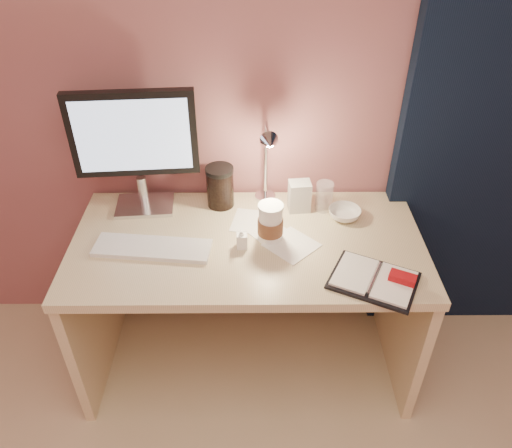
{
  "coord_description": "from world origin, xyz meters",
  "views": [
    {
      "loc": [
        0.02,
        -0.17,
        1.97
      ],
      "look_at": [
        0.03,
        1.33,
        0.85
      ],
      "focal_mm": 35.0,
      "sensor_mm": 36.0,
      "label": 1
    }
  ],
  "objects_px": {
    "keyboard": "(152,248)",
    "dark_jar": "(220,188)",
    "coffee_cup": "(270,223)",
    "clear_cup": "(324,196)",
    "product_box": "(299,196)",
    "desk_lamp": "(265,161)",
    "planner": "(376,280)",
    "bowl": "(345,214)",
    "lotion_bottle": "(242,238)",
    "monitor": "(135,142)",
    "desk": "(248,270)"
  },
  "relations": [
    {
      "from": "lotion_bottle",
      "to": "planner",
      "type": "bearing_deg",
      "value": -22.53
    },
    {
      "from": "desk",
      "to": "clear_cup",
      "type": "height_order",
      "value": "clear_cup"
    },
    {
      "from": "clear_cup",
      "to": "desk_lamp",
      "type": "distance_m",
      "value": 0.31
    },
    {
      "from": "clear_cup",
      "to": "lotion_bottle",
      "type": "height_order",
      "value": "clear_cup"
    },
    {
      "from": "coffee_cup",
      "to": "product_box",
      "type": "relative_size",
      "value": 1.21
    },
    {
      "from": "keyboard",
      "to": "clear_cup",
      "type": "height_order",
      "value": "clear_cup"
    },
    {
      "from": "monitor",
      "to": "dark_jar",
      "type": "height_order",
      "value": "monitor"
    },
    {
      "from": "dark_jar",
      "to": "desk",
      "type": "bearing_deg",
      "value": -57.2
    },
    {
      "from": "planner",
      "to": "bowl",
      "type": "height_order",
      "value": "planner"
    },
    {
      "from": "product_box",
      "to": "desk_lamp",
      "type": "height_order",
      "value": "desk_lamp"
    },
    {
      "from": "coffee_cup",
      "to": "dark_jar",
      "type": "height_order",
      "value": "same"
    },
    {
      "from": "monitor",
      "to": "clear_cup",
      "type": "relative_size",
      "value": 4.11
    },
    {
      "from": "desk",
      "to": "desk_lamp",
      "type": "bearing_deg",
      "value": 61.62
    },
    {
      "from": "coffee_cup",
      "to": "desk_lamp",
      "type": "distance_m",
      "value": 0.26
    },
    {
      "from": "monitor",
      "to": "keyboard",
      "type": "height_order",
      "value": "monitor"
    },
    {
      "from": "bowl",
      "to": "product_box",
      "type": "distance_m",
      "value": 0.2
    },
    {
      "from": "lotion_bottle",
      "to": "desk_lamp",
      "type": "height_order",
      "value": "desk_lamp"
    },
    {
      "from": "keyboard",
      "to": "clear_cup",
      "type": "xyz_separation_m",
      "value": [
        0.69,
        0.27,
        0.06
      ]
    },
    {
      "from": "clear_cup",
      "to": "bowl",
      "type": "relative_size",
      "value": 0.95
    },
    {
      "from": "coffee_cup",
      "to": "clear_cup",
      "type": "bearing_deg",
      "value": 41.35
    },
    {
      "from": "bowl",
      "to": "product_box",
      "type": "xyz_separation_m",
      "value": [
        -0.19,
        0.06,
        0.05
      ]
    },
    {
      "from": "bowl",
      "to": "lotion_bottle",
      "type": "height_order",
      "value": "lotion_bottle"
    },
    {
      "from": "coffee_cup",
      "to": "keyboard",
      "type": "bearing_deg",
      "value": -171.83
    },
    {
      "from": "planner",
      "to": "bowl",
      "type": "xyz_separation_m",
      "value": [
        -0.06,
        0.39,
        0.01
      ]
    },
    {
      "from": "monitor",
      "to": "keyboard",
      "type": "relative_size",
      "value": 1.17
    },
    {
      "from": "keyboard",
      "to": "dark_jar",
      "type": "height_order",
      "value": "dark_jar"
    },
    {
      "from": "keyboard",
      "to": "desk_lamp",
      "type": "xyz_separation_m",
      "value": [
        0.44,
        0.26,
        0.24
      ]
    },
    {
      "from": "desk_lamp",
      "to": "coffee_cup",
      "type": "bearing_deg",
      "value": -87.84
    },
    {
      "from": "coffee_cup",
      "to": "lotion_bottle",
      "type": "height_order",
      "value": "coffee_cup"
    },
    {
      "from": "keyboard",
      "to": "clear_cup",
      "type": "bearing_deg",
      "value": 27.53
    },
    {
      "from": "coffee_cup",
      "to": "clear_cup",
      "type": "relative_size",
      "value": 1.26
    },
    {
      "from": "keyboard",
      "to": "desk_lamp",
      "type": "distance_m",
      "value": 0.56
    },
    {
      "from": "keyboard",
      "to": "clear_cup",
      "type": "distance_m",
      "value": 0.75
    },
    {
      "from": "keyboard",
      "to": "dark_jar",
      "type": "relative_size",
      "value": 2.75
    },
    {
      "from": "keyboard",
      "to": "desk_lamp",
      "type": "relative_size",
      "value": 1.15
    },
    {
      "from": "coffee_cup",
      "to": "dark_jar",
      "type": "relative_size",
      "value": 0.99
    },
    {
      "from": "product_box",
      "to": "bowl",
      "type": "bearing_deg",
      "value": -24.33
    },
    {
      "from": "planner",
      "to": "clear_cup",
      "type": "distance_m",
      "value": 0.48
    },
    {
      "from": "planner",
      "to": "product_box",
      "type": "relative_size",
      "value": 2.7
    },
    {
      "from": "monitor",
      "to": "keyboard",
      "type": "bearing_deg",
      "value": -79.53
    },
    {
      "from": "desk",
      "to": "monitor",
      "type": "xyz_separation_m",
      "value": [
        -0.45,
        0.16,
        0.54
      ]
    },
    {
      "from": "desk",
      "to": "bowl",
      "type": "distance_m",
      "value": 0.48
    },
    {
      "from": "keyboard",
      "to": "bowl",
      "type": "distance_m",
      "value": 0.8
    },
    {
      "from": "monitor",
      "to": "desk_lamp",
      "type": "xyz_separation_m",
      "value": [
        0.52,
        -0.03,
        -0.07
      ]
    },
    {
      "from": "desk",
      "to": "coffee_cup",
      "type": "xyz_separation_m",
      "value": [
        0.09,
        -0.06,
        0.3
      ]
    },
    {
      "from": "bowl",
      "to": "monitor",
      "type": "bearing_deg",
      "value": 174.36
    },
    {
      "from": "product_box",
      "to": "keyboard",
      "type": "bearing_deg",
      "value": -160.81
    },
    {
      "from": "monitor",
      "to": "desk_lamp",
      "type": "distance_m",
      "value": 0.52
    },
    {
      "from": "planner",
      "to": "desk_lamp",
      "type": "distance_m",
      "value": 0.64
    },
    {
      "from": "product_box",
      "to": "desk",
      "type": "bearing_deg",
      "value": -152.57
    }
  ]
}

